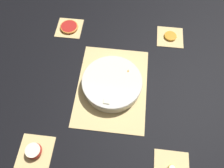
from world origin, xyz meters
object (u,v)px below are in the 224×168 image
apple_half (34,151)px  orange_slice_whole (170,36)px  banana_coin_single (172,168)px  grapefruit_slice (69,27)px  fruit_salad_bowl (112,83)px

apple_half → orange_slice_whole: apple_half is taller
apple_half → banana_coin_single: apple_half is taller
grapefruit_slice → apple_half: bearing=180.0°
apple_half → grapefruit_slice: (0.70, 0.00, -0.01)m
banana_coin_single → grapefruit_slice: (0.70, 0.58, 0.00)m
fruit_salad_bowl → banana_coin_single: (-0.35, -0.29, -0.03)m
fruit_salad_bowl → orange_slice_whole: 0.46m
apple_half → banana_coin_single: 0.58m
apple_half → orange_slice_whole: 0.91m
fruit_salad_bowl → banana_coin_single: 0.46m
fruit_salad_bowl → orange_slice_whole: size_ratio=4.14×
banana_coin_single → grapefruit_slice: grapefruit_slice is taller
fruit_salad_bowl → apple_half: bearing=140.4°
fruit_salad_bowl → grapefruit_slice: 0.46m
orange_slice_whole → grapefruit_slice: 0.58m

